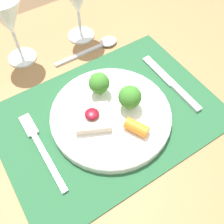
% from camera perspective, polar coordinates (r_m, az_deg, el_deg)
% --- Properties ---
extents(ground_plane, '(8.00, 8.00, 0.00)m').
position_cam_1_polar(ground_plane, '(1.28, -0.28, -19.43)').
color(ground_plane, brown).
extents(dining_table, '(1.14, 0.94, 0.74)m').
position_cam_1_polar(dining_table, '(0.69, -0.49, -5.71)').
color(dining_table, olive).
rests_on(dining_table, ground_plane).
extents(placemat, '(0.49, 0.35, 0.00)m').
position_cam_1_polar(placemat, '(0.60, -0.56, -0.90)').
color(placemat, '#235633').
rests_on(placemat, dining_table).
extents(dinner_plate, '(0.27, 0.27, 0.08)m').
position_cam_1_polar(dinner_plate, '(0.58, -0.05, -0.04)').
color(dinner_plate, white).
rests_on(dinner_plate, placemat).
extents(fork, '(0.02, 0.20, 0.01)m').
position_cam_1_polar(fork, '(0.57, -15.50, -6.91)').
color(fork, silver).
rests_on(fork, placemat).
extents(knife, '(0.02, 0.20, 0.01)m').
position_cam_1_polar(knife, '(0.66, 13.36, 5.58)').
color(knife, silver).
rests_on(knife, placemat).
extents(spoon, '(0.19, 0.04, 0.01)m').
position_cam_1_polar(spoon, '(0.75, -2.43, 14.41)').
color(spoon, silver).
rests_on(spoon, dining_table).
extents(wine_glass_far, '(0.09, 0.09, 0.18)m').
position_cam_1_polar(wine_glass_far, '(0.68, -21.74, 18.27)').
color(wine_glass_far, white).
rests_on(wine_glass_far, dining_table).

